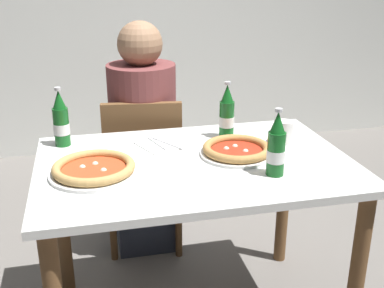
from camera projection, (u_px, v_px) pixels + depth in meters
The scene contains 10 objects.
dining_table_main at pixel (195, 187), 1.88m from camera, with size 1.20×0.80×0.75m.
chair_behind_table at pixel (144, 166), 2.46m from camera, with size 0.45×0.45×0.85m.
diner_seated at pixel (144, 144), 2.48m from camera, with size 0.34×0.34×1.21m.
pizza_margherita_near at pixel (94, 169), 1.71m from camera, with size 0.32×0.32×0.04m.
pizza_marinara_far at pixel (237, 150), 1.89m from camera, with size 0.29×0.29×0.04m.
beer_bottle_left at pixel (61, 121), 1.96m from camera, with size 0.07×0.07×0.25m.
beer_bottle_center at pixel (227, 114), 2.05m from camera, with size 0.07×0.07×0.25m.
beer_bottle_right at pixel (276, 147), 1.68m from camera, with size 0.07×0.07×0.25m.
napkin_with_cutlery at pixel (162, 144), 2.00m from camera, with size 0.24×0.24×0.01m.
paper_cup at pixel (284, 132), 2.01m from camera, with size 0.07×0.07×0.10m, color white.
Camera 1 is at (-0.39, -1.65, 1.46)m, focal length 44.77 mm.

